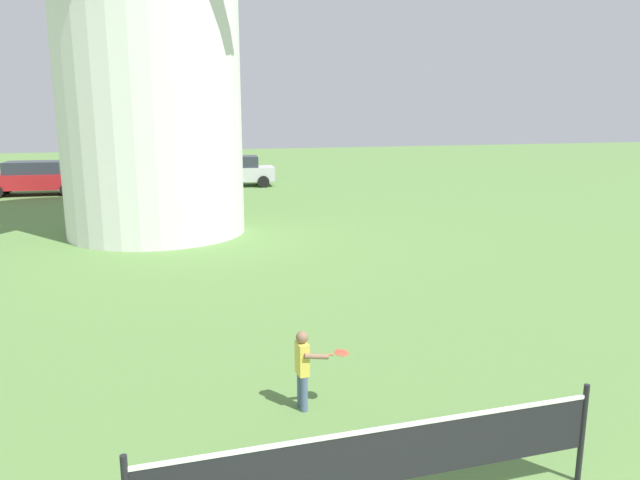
% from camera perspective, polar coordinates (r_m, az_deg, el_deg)
% --- Properties ---
extents(tennis_net, '(4.57, 0.06, 1.10)m').
position_cam_1_polar(tennis_net, '(5.91, 5.85, -20.00)').
color(tennis_net, black).
rests_on(tennis_net, ground_plane).
extents(player_far, '(0.68, 0.42, 1.07)m').
position_cam_1_polar(player_far, '(7.87, -1.50, -11.89)').
color(player_far, slate).
rests_on(player_far, ground_plane).
extents(parked_car_red, '(4.51, 2.11, 1.56)m').
position_cam_1_polar(parked_car_red, '(30.89, -25.66, 5.42)').
color(parked_car_red, red).
rests_on(parked_car_red, ground_plane).
extents(parked_car_mustard, '(4.16, 2.11, 1.56)m').
position_cam_1_polar(parked_car_mustard, '(31.22, -16.64, 6.17)').
color(parked_car_mustard, '#999919').
rests_on(parked_car_mustard, ground_plane).
extents(parked_car_silver, '(3.97, 2.23, 1.56)m').
position_cam_1_polar(parked_car_silver, '(31.50, -7.95, 6.61)').
color(parked_car_silver, silver).
rests_on(parked_car_silver, ground_plane).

